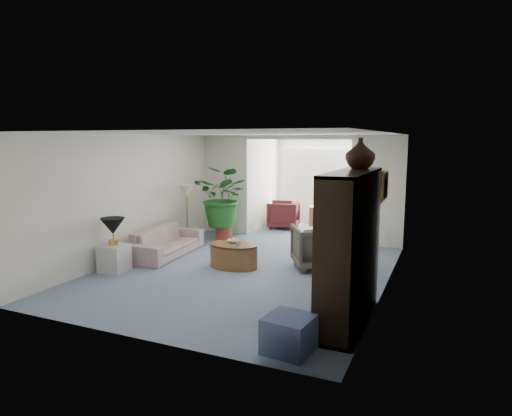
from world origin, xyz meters
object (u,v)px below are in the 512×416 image
at_px(floor_lamp, 186,191).
at_px(sunroom_chair_maroon, 283,215).
at_px(coffee_bowl, 234,241).
at_px(ottoman, 289,334).
at_px(cabinet_urn, 360,153).
at_px(table_lamp, 113,226).
at_px(side_table_dark, 357,252).
at_px(sunroom_table, 318,216).
at_px(coffee_cup, 238,243).
at_px(coffee_table, 234,256).
at_px(plant_pot, 224,233).
at_px(sofa, 166,242).
at_px(end_table, 114,258).
at_px(framed_picture, 385,185).
at_px(wingback_chair, 317,247).
at_px(entertainment_cabinet, 350,248).
at_px(sunroom_chair_blue, 338,220).

height_order(floor_lamp, sunroom_chair_maroon, floor_lamp).
bearing_deg(coffee_bowl, ottoman, -53.34).
xyz_separation_m(cabinet_urn, sunroom_chair_maroon, (-2.97, 5.11, -1.84)).
relative_size(table_lamp, sunroom_chair_maroon, 0.54).
xyz_separation_m(side_table_dark, sunroom_table, (-1.85, 3.78, -0.03)).
xyz_separation_m(coffee_cup, side_table_dark, (2.00, 1.01, -0.20)).
distance_m(floor_lamp, sunroom_chair_maroon, 3.18).
bearing_deg(ottoman, coffee_table, 126.98).
distance_m(coffee_table, plant_pot, 2.39).
distance_m(coffee_bowl, sunroom_chair_maroon, 3.86).
bearing_deg(sofa, end_table, 166.65).
relative_size(framed_picture, end_table, 1.01).
distance_m(framed_picture, wingback_chair, 2.06).
bearing_deg(coffee_bowl, sunroom_table, 85.60).
relative_size(floor_lamp, coffee_cup, 3.56).
bearing_deg(entertainment_cabinet, coffee_table, 146.48).
xyz_separation_m(framed_picture, sunroom_chair_maroon, (-3.20, 4.25, -1.33)).
bearing_deg(sunroom_chair_blue, floor_lamp, 124.39).
bearing_deg(plant_pot, framed_picture, -30.24).
relative_size(framed_picture, coffee_bowl, 2.16).
height_order(framed_picture, entertainment_cabinet, entertainment_cabinet).
distance_m(table_lamp, sunroom_chair_blue, 5.87).
height_order(sofa, sunroom_chair_blue, sunroom_chair_blue).
xyz_separation_m(floor_lamp, wingback_chair, (3.22, -0.57, -0.85)).
distance_m(end_table, sunroom_chair_blue, 5.85).
xyz_separation_m(table_lamp, ottoman, (3.97, -1.66, -0.64)).
distance_m(sofa, sunroom_chair_blue, 4.61).
relative_size(floor_lamp, coffee_table, 0.38).
relative_size(coffee_table, cabinet_urn, 2.26).
bearing_deg(sunroom_chair_maroon, side_table_dark, 30.65).
height_order(end_table, wingback_chair, wingback_chair).
height_order(table_lamp, floor_lamp, floor_lamp).
xyz_separation_m(coffee_bowl, side_table_dark, (2.20, 0.81, -0.18)).
relative_size(table_lamp, coffee_cup, 4.35).
bearing_deg(sunroom_chair_blue, ottoman, 178.83).
height_order(entertainment_cabinet, sunroom_chair_blue, entertainment_cabinet).
xyz_separation_m(sofa, ottoman, (3.77, -3.01, -0.08)).
bearing_deg(table_lamp, entertainment_cabinet, -7.15).
distance_m(entertainment_cabinet, cabinet_urn, 1.31).
height_order(sofa, coffee_bowl, sofa).
bearing_deg(cabinet_urn, coffee_cup, 155.70).
height_order(floor_lamp, ottoman, floor_lamp).
relative_size(end_table, sunroom_chair_maroon, 0.61).
bearing_deg(coffee_table, coffee_cup, -33.69).
distance_m(side_table_dark, cabinet_urn, 2.86).
bearing_deg(sofa, entertainment_cabinet, -119.27).
height_order(framed_picture, coffee_table, framed_picture).
relative_size(coffee_cup, cabinet_urn, 0.24).
relative_size(side_table_dark, sunroom_chair_blue, 0.84).
distance_m(framed_picture, plant_pot, 4.90).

